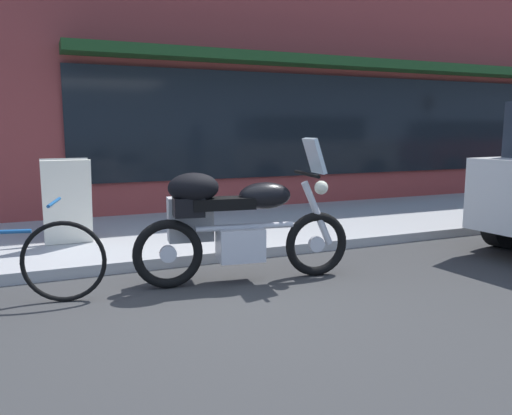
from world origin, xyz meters
The scene contains 4 objects.
ground_plane centered at (0.00, 0.00, 0.00)m, with size 80.00×80.00×0.00m, color #353535.
storefront_building centered at (5.84, 4.27, 3.34)m, with size 19.67×0.90×6.84m.
touring_motorcycle centered at (0.26, 0.43, 0.61)m, with size 2.16×0.83×1.41m.
sandwich_board_sign centered at (-1.15, 2.29, 0.63)m, with size 0.55×0.43×1.02m.
Camera 1 is at (-1.44, -4.13, 1.50)m, focal length 35.72 mm.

